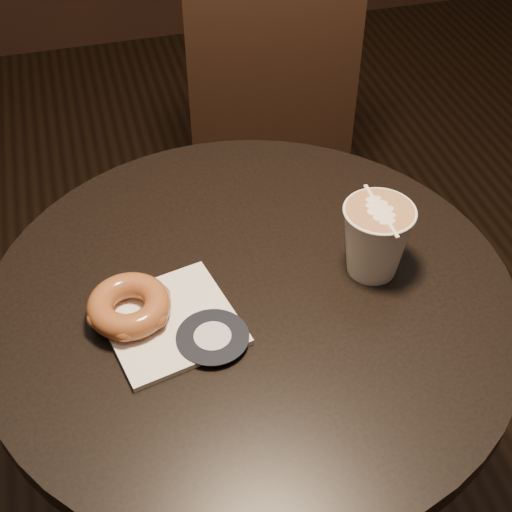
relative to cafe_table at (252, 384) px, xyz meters
name	(u,v)px	position (x,y,z in m)	size (l,w,h in m)	color
cafe_table	(252,384)	(0.00, 0.00, 0.00)	(0.70, 0.70, 0.75)	black
chair	(276,159)	(0.21, 0.59, -0.04)	(0.42, 0.42, 0.91)	black
pastry_bag	(171,322)	(-0.11, -0.03, 0.20)	(0.16, 0.16, 0.01)	silver
doughnut	(129,306)	(-0.16, 0.00, 0.22)	(0.10, 0.10, 0.03)	brown
latte_cup	(375,240)	(0.17, 0.00, 0.25)	(0.09, 0.09, 0.10)	silver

